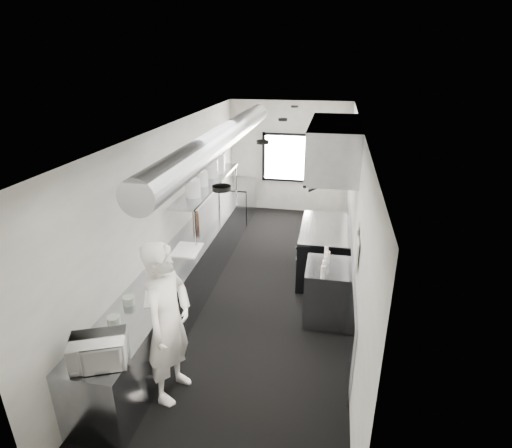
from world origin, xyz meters
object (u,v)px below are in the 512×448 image
at_px(knife_block, 196,219).
at_px(plate_stack_a, 193,188).
at_px(exhaust_hood, 334,147).
at_px(plate_stack_c, 212,168).
at_px(deli_tub_b, 129,300).
at_px(prep_counter, 188,272).
at_px(deli_tub_a, 114,321).
at_px(pass_shelf, 209,184).
at_px(microwave, 99,351).
at_px(squeeze_bottle_e, 326,252).
at_px(squeeze_bottle_b, 324,265).
at_px(line_cook, 168,323).
at_px(cutting_board, 187,250).
at_px(squeeze_bottle_c, 326,261).
at_px(small_plate, 169,276).
at_px(plate_stack_d, 219,163).
at_px(squeeze_bottle_a, 323,272).
at_px(squeeze_bottle_d, 328,257).
at_px(plate_stack_b, 202,179).
at_px(range, 323,251).
at_px(bottle_station, 326,292).
at_px(far_work_table, 238,200).

bearing_deg(knife_block, plate_stack_a, -97.08).
distance_m(exhaust_hood, plate_stack_c, 2.49).
bearing_deg(deli_tub_b, prep_counter, 85.11).
height_order(deli_tub_a, deli_tub_b, deli_tub_a).
relative_size(exhaust_hood, pass_shelf, 0.73).
xyz_separation_m(pass_shelf, microwave, (0.11, -4.22, -0.48)).
relative_size(pass_shelf, squeeze_bottle_e, 17.07).
relative_size(exhaust_hood, squeeze_bottle_b, 13.38).
distance_m(line_cook, microwave, 0.80).
bearing_deg(deli_tub_a, plate_stack_c, 89.44).
distance_m(deli_tub_a, knife_block, 3.09).
bearing_deg(cutting_board, line_cook, -75.90).
xyz_separation_m(cutting_board, squeeze_bottle_c, (2.20, -0.10, 0.07)).
distance_m(small_plate, squeeze_bottle_b, 2.23).
height_order(plate_stack_d, squeeze_bottle_a, plate_stack_d).
bearing_deg(exhaust_hood, pass_shelf, 172.53).
relative_size(plate_stack_a, squeeze_bottle_d, 1.64).
xyz_separation_m(deli_tub_b, plate_stack_b, (0.06, 2.94, 0.75)).
bearing_deg(prep_counter, microwave, -88.46).
bearing_deg(plate_stack_d, plate_stack_a, -90.50).
xyz_separation_m(small_plate, squeeze_bottle_b, (2.15, 0.60, 0.08)).
bearing_deg(range, prep_counter, -151.26).
bearing_deg(line_cook, prep_counter, 23.24).
relative_size(deli_tub_a, plate_stack_b, 0.57).
distance_m(range, squeeze_bottle_c, 1.47).
xyz_separation_m(bottle_station, line_cook, (-1.75, -1.88, 0.55)).
bearing_deg(squeeze_bottle_a, squeeze_bottle_b, 87.08).
bearing_deg(squeeze_bottle_a, plate_stack_c, 133.89).
distance_m(prep_counter, plate_stack_b, 1.78).
height_order(exhaust_hood, small_plate, exhaust_hood).
distance_m(plate_stack_c, squeeze_bottle_e, 3.00).
height_order(prep_counter, plate_stack_b, plate_stack_b).
distance_m(exhaust_hood, squeeze_bottle_e, 1.78).
bearing_deg(line_cook, knife_block, 21.38).
distance_m(range, plate_stack_c, 2.67).
xyz_separation_m(prep_counter, plate_stack_a, (-0.04, 0.62, 1.27)).
height_order(plate_stack_b, squeeze_bottle_d, plate_stack_b).
height_order(far_work_table, cutting_board, cutting_board).
distance_m(microwave, plate_stack_d, 4.96).
height_order(exhaust_hood, squeeze_bottle_a, exhaust_hood).
bearing_deg(microwave, small_plate, 66.87).
relative_size(plate_stack_a, squeeze_bottle_e, 1.71).
distance_m(far_work_table, squeeze_bottle_b, 4.65).
bearing_deg(plate_stack_b, squeeze_bottle_b, -34.60).
distance_m(knife_block, squeeze_bottle_d, 2.65).
relative_size(microwave, squeeze_bottle_d, 2.75).
height_order(line_cook, plate_stack_d, line_cook).
height_order(small_plate, cutting_board, cutting_board).
relative_size(range, plate_stack_a, 5.33).
bearing_deg(small_plate, microwave, -90.45).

